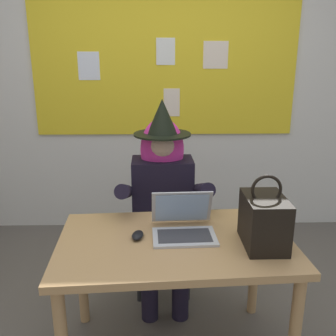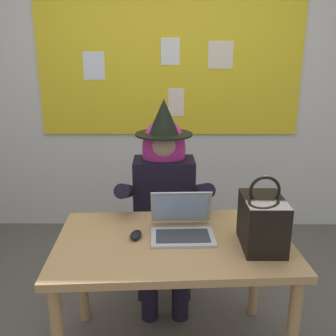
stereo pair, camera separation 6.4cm
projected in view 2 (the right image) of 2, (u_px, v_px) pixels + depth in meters
name	position (u px, v px, depth m)	size (l,w,h in m)	color
wall_back_bulletin	(170.00, 94.00, 3.50)	(5.98, 1.96, 2.61)	silver
desk_main	(173.00, 256.00, 2.00)	(1.28, 0.83, 0.73)	tan
chair_at_desk	(164.00, 218.00, 2.74)	(0.43, 0.43, 0.91)	black
person_costumed	(164.00, 189.00, 2.54)	(0.60, 0.66, 1.40)	black
laptop	(182.00, 225.00, 2.03)	(0.35, 0.32, 0.22)	#B7B7BC
computer_mouse	(136.00, 235.00, 1.98)	(0.06, 0.10, 0.03)	black
handbag	(262.00, 222.00, 1.87)	(0.20, 0.30, 0.38)	black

